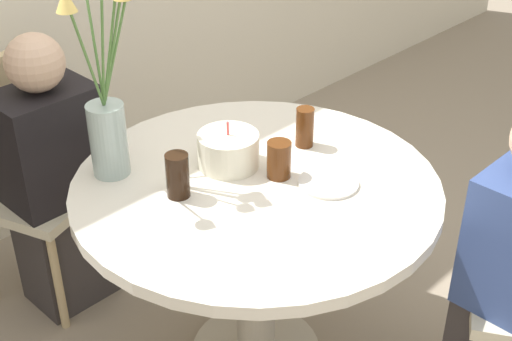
{
  "coord_description": "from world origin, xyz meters",
  "views": [
    {
      "loc": [
        -1.32,
        -1.29,
        1.89
      ],
      "look_at": [
        0.0,
        0.0,
        0.77
      ],
      "focal_mm": 50.0,
      "sensor_mm": 36.0,
      "label": 1
    }
  ],
  "objects_px": {
    "drink_glass_0": "(279,160)",
    "drink_glass_2": "(178,175)",
    "chair_right_flank": "(20,171)",
    "person_guest": "(56,184)",
    "side_plate": "(328,183)",
    "drink_glass_1": "(305,127)",
    "flower_vase": "(107,105)",
    "birthday_cake": "(228,150)"
  },
  "relations": [
    {
      "from": "drink_glass_0",
      "to": "drink_glass_2",
      "type": "bearing_deg",
      "value": 154.19
    },
    {
      "from": "chair_right_flank",
      "to": "drink_glass_2",
      "type": "xyz_separation_m",
      "value": [
        0.11,
        -0.79,
        0.28
      ]
    },
    {
      "from": "person_guest",
      "to": "drink_glass_2",
      "type": "bearing_deg",
      "value": -85.26
    },
    {
      "from": "side_plate",
      "to": "drink_glass_0",
      "type": "height_order",
      "value": "drink_glass_0"
    },
    {
      "from": "chair_right_flank",
      "to": "drink_glass_1",
      "type": "bearing_deg",
      "value": -74.72
    },
    {
      "from": "flower_vase",
      "to": "drink_glass_1",
      "type": "height_order",
      "value": "flower_vase"
    },
    {
      "from": "birthday_cake",
      "to": "drink_glass_2",
      "type": "height_order",
      "value": "birthday_cake"
    },
    {
      "from": "flower_vase",
      "to": "side_plate",
      "type": "relative_size",
      "value": 3.73
    },
    {
      "from": "drink_glass_0",
      "to": "person_guest",
      "type": "bearing_deg",
      "value": 113.54
    },
    {
      "from": "drink_glass_2",
      "to": "person_guest",
      "type": "bearing_deg",
      "value": 94.74
    },
    {
      "from": "drink_glass_1",
      "to": "person_guest",
      "type": "distance_m",
      "value": 0.94
    },
    {
      "from": "drink_glass_0",
      "to": "person_guest",
      "type": "xyz_separation_m",
      "value": [
        -0.34,
        0.78,
        -0.28
      ]
    },
    {
      "from": "birthday_cake",
      "to": "person_guest",
      "type": "distance_m",
      "value": 0.73
    },
    {
      "from": "flower_vase",
      "to": "drink_glass_2",
      "type": "height_order",
      "value": "flower_vase"
    },
    {
      "from": "flower_vase",
      "to": "drink_glass_1",
      "type": "xyz_separation_m",
      "value": [
        0.55,
        -0.3,
        -0.17
      ]
    },
    {
      "from": "birthday_cake",
      "to": "drink_glass_1",
      "type": "bearing_deg",
      "value": -18.0
    },
    {
      "from": "chair_right_flank",
      "to": "drink_glass_0",
      "type": "distance_m",
      "value": 1.04
    },
    {
      "from": "chair_right_flank",
      "to": "person_guest",
      "type": "relative_size",
      "value": 0.85
    },
    {
      "from": "drink_glass_1",
      "to": "birthday_cake",
      "type": "bearing_deg",
      "value": 162.0
    },
    {
      "from": "drink_glass_0",
      "to": "birthday_cake",
      "type": "bearing_deg",
      "value": 111.45
    },
    {
      "from": "drink_glass_0",
      "to": "person_guest",
      "type": "relative_size",
      "value": 0.11
    },
    {
      "from": "side_plate",
      "to": "drink_glass_2",
      "type": "height_order",
      "value": "drink_glass_2"
    },
    {
      "from": "drink_glass_2",
      "to": "flower_vase",
      "type": "bearing_deg",
      "value": 103.71
    },
    {
      "from": "chair_right_flank",
      "to": "flower_vase",
      "type": "relative_size",
      "value": 1.33
    },
    {
      "from": "chair_right_flank",
      "to": "drink_glass_2",
      "type": "relative_size",
      "value": 6.66
    },
    {
      "from": "chair_right_flank",
      "to": "side_plate",
      "type": "relative_size",
      "value": 4.96
    },
    {
      "from": "side_plate",
      "to": "flower_vase",
      "type": "bearing_deg",
      "value": 128.83
    },
    {
      "from": "drink_glass_1",
      "to": "person_guest",
      "type": "bearing_deg",
      "value": 127.53
    },
    {
      "from": "drink_glass_0",
      "to": "chair_right_flank",
      "type": "bearing_deg",
      "value": 112.91
    },
    {
      "from": "chair_right_flank",
      "to": "side_plate",
      "type": "bearing_deg",
      "value": -86.13
    },
    {
      "from": "birthday_cake",
      "to": "drink_glass_0",
      "type": "xyz_separation_m",
      "value": [
        0.06,
        -0.16,
        0.0
      ]
    },
    {
      "from": "chair_right_flank",
      "to": "person_guest",
      "type": "xyz_separation_m",
      "value": [
        0.05,
        -0.15,
        -0.01
      ]
    },
    {
      "from": "chair_right_flank",
      "to": "drink_glass_1",
      "type": "relative_size",
      "value": 6.86
    },
    {
      "from": "chair_right_flank",
      "to": "birthday_cake",
      "type": "distance_m",
      "value": 0.88
    },
    {
      "from": "flower_vase",
      "to": "side_plate",
      "type": "bearing_deg",
      "value": -51.17
    },
    {
      "from": "chair_right_flank",
      "to": "drink_glass_1",
      "type": "height_order",
      "value": "chair_right_flank"
    },
    {
      "from": "drink_glass_1",
      "to": "person_guest",
      "type": "height_order",
      "value": "person_guest"
    },
    {
      "from": "side_plate",
      "to": "person_guest",
      "type": "distance_m",
      "value": 1.03
    },
    {
      "from": "drink_glass_2",
      "to": "person_guest",
      "type": "xyz_separation_m",
      "value": [
        -0.05,
        0.64,
        -0.29
      ]
    },
    {
      "from": "drink_glass_2",
      "to": "person_guest",
      "type": "relative_size",
      "value": 0.13
    },
    {
      "from": "flower_vase",
      "to": "drink_glass_0",
      "type": "relative_size",
      "value": 5.85
    },
    {
      "from": "chair_right_flank",
      "to": "drink_glass_0",
      "type": "height_order",
      "value": "chair_right_flank"
    }
  ]
}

